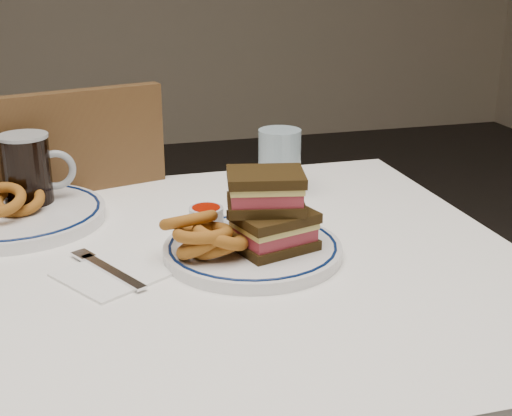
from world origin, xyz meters
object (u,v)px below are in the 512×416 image
object	(u,v)px
chair_far	(50,286)
far_plate	(15,215)
reuben_sandwich	(270,210)
main_plate	(253,249)
beer_mug	(29,173)

from	to	relation	value
chair_far	far_plate	world-z (taller)	chair_far
reuben_sandwich	main_plate	bearing A→B (deg)	149.53
main_plate	reuben_sandwich	distance (m)	0.07
reuben_sandwich	beer_mug	bearing A→B (deg)	139.27
main_plate	beer_mug	size ratio (longest dim) A/B	1.91
beer_mug	far_plate	size ratio (longest dim) A/B	0.46
main_plate	far_plate	distance (m)	0.42
beer_mug	far_plate	xyz separation A→B (m)	(-0.03, -0.04, -0.06)
reuben_sandwich	far_plate	size ratio (longest dim) A/B	0.46
chair_far	main_plate	size ratio (longest dim) A/B	3.55
reuben_sandwich	beer_mug	distance (m)	0.45
beer_mug	far_plate	bearing A→B (deg)	-126.62
chair_far	beer_mug	xyz separation A→B (m)	(-0.01, -0.20, 0.31)
reuben_sandwich	far_plate	xyz separation A→B (m)	(-0.37, 0.26, -0.06)
chair_far	far_plate	size ratio (longest dim) A/B	3.15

